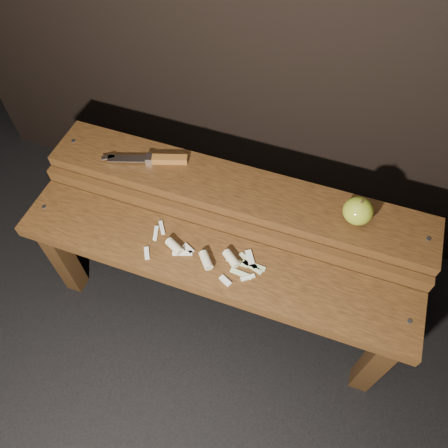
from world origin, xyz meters
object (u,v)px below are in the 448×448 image
(bench_front_tier, at_px, (210,273))
(bench_rear_tier, at_px, (235,205))
(knife, at_px, (159,159))
(apple, at_px, (358,211))

(bench_front_tier, bearing_deg, bench_rear_tier, 90.00)
(knife, bearing_deg, bench_front_tier, -43.15)
(apple, bearing_deg, knife, 178.81)
(bench_rear_tier, distance_m, apple, 0.38)
(knife, bearing_deg, bench_rear_tier, -3.76)
(apple, bearing_deg, bench_front_tier, -147.03)
(bench_front_tier, relative_size, knife, 4.57)
(bench_front_tier, bearing_deg, knife, 136.85)
(apple, distance_m, knife, 0.62)
(apple, height_order, knife, apple)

